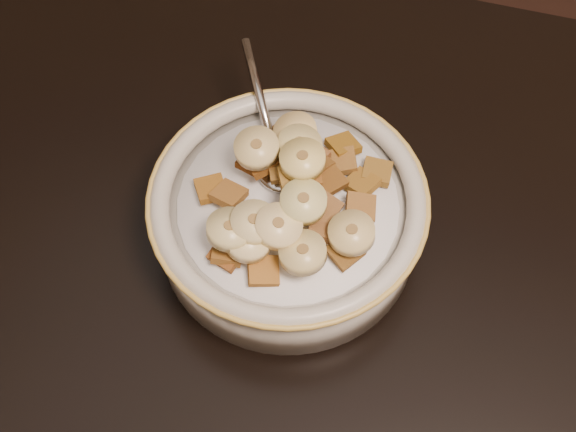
% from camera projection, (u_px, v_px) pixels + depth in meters
% --- Properties ---
extents(chair, '(0.51, 0.51, 1.02)m').
position_uv_depth(chair, '(554.00, 84.00, 0.99)').
color(chair, black).
rests_on(chair, floor).
extents(cereal_bowl, '(0.19, 0.19, 0.04)m').
position_uv_depth(cereal_bowl, '(288.00, 221.00, 0.58)').
color(cereal_bowl, '#B1AFA4').
rests_on(cereal_bowl, table).
extents(milk, '(0.16, 0.16, 0.00)m').
position_uv_depth(milk, '(288.00, 205.00, 0.56)').
color(milk, white).
rests_on(milk, cereal_bowl).
extents(spoon, '(0.05, 0.06, 0.01)m').
position_uv_depth(spoon, '(278.00, 167.00, 0.57)').
color(spoon, '#B0B0B0').
rests_on(spoon, cereal_bowl).
extents(cereal_square_0, '(0.03, 0.03, 0.01)m').
position_uv_depth(cereal_square_0, '(284.00, 168.00, 0.55)').
color(cereal_square_0, brown).
rests_on(cereal_square_0, milk).
extents(cereal_square_1, '(0.03, 0.03, 0.01)m').
position_uv_depth(cereal_square_1, '(311.00, 156.00, 0.56)').
color(cereal_square_1, brown).
rests_on(cereal_square_1, milk).
extents(cereal_square_2, '(0.03, 0.03, 0.01)m').
position_uv_depth(cereal_square_2, '(263.00, 162.00, 0.56)').
color(cereal_square_2, brown).
rests_on(cereal_square_2, milk).
extents(cereal_square_3, '(0.02, 0.02, 0.01)m').
position_uv_depth(cereal_square_3, '(325.00, 228.00, 0.53)').
color(cereal_square_3, brown).
rests_on(cereal_square_3, milk).
extents(cereal_square_4, '(0.02, 0.02, 0.01)m').
position_uv_depth(cereal_square_4, '(255.00, 161.00, 0.56)').
color(cereal_square_4, brown).
rests_on(cereal_square_4, milk).
extents(cereal_square_5, '(0.02, 0.02, 0.01)m').
position_uv_depth(cereal_square_5, '(227.00, 252.00, 0.53)').
color(cereal_square_5, brown).
rests_on(cereal_square_5, milk).
extents(cereal_square_6, '(0.03, 0.03, 0.01)m').
position_uv_depth(cereal_square_6, '(345.00, 251.00, 0.53)').
color(cereal_square_6, brown).
rests_on(cereal_square_6, milk).
extents(cereal_square_7, '(0.03, 0.03, 0.01)m').
position_uv_depth(cereal_square_7, '(324.00, 208.00, 0.54)').
color(cereal_square_7, brown).
rests_on(cereal_square_7, milk).
extents(cereal_square_8, '(0.03, 0.03, 0.01)m').
position_uv_depth(cereal_square_8, '(343.00, 145.00, 0.58)').
color(cereal_square_8, brown).
rests_on(cereal_square_8, milk).
extents(cereal_square_9, '(0.03, 0.03, 0.01)m').
position_uv_depth(cereal_square_9, '(342.00, 162.00, 0.57)').
color(cereal_square_9, olive).
rests_on(cereal_square_9, milk).
extents(cereal_square_10, '(0.03, 0.03, 0.01)m').
position_uv_depth(cereal_square_10, '(294.00, 180.00, 0.54)').
color(cereal_square_10, brown).
rests_on(cereal_square_10, milk).
extents(cereal_square_11, '(0.03, 0.03, 0.01)m').
position_uv_depth(cereal_square_11, '(227.00, 253.00, 0.53)').
color(cereal_square_11, brown).
rests_on(cereal_square_11, milk).
extents(cereal_square_12, '(0.02, 0.02, 0.01)m').
position_uv_depth(cereal_square_12, '(377.00, 172.00, 0.56)').
color(cereal_square_12, brown).
rests_on(cereal_square_12, milk).
extents(cereal_square_13, '(0.03, 0.03, 0.01)m').
position_uv_depth(cereal_square_13, '(307.00, 174.00, 0.54)').
color(cereal_square_13, brown).
rests_on(cereal_square_13, milk).
extents(cereal_square_14, '(0.03, 0.03, 0.01)m').
position_uv_depth(cereal_square_14, '(329.00, 180.00, 0.55)').
color(cereal_square_14, brown).
rests_on(cereal_square_14, milk).
extents(cereal_square_15, '(0.03, 0.03, 0.01)m').
position_uv_depth(cereal_square_15, '(315.00, 164.00, 0.56)').
color(cereal_square_15, brown).
rests_on(cereal_square_15, milk).
extents(cereal_square_16, '(0.02, 0.03, 0.01)m').
position_uv_depth(cereal_square_16, '(229.00, 195.00, 0.55)').
color(cereal_square_16, brown).
rests_on(cereal_square_16, milk).
extents(cereal_square_17, '(0.03, 0.03, 0.01)m').
position_uv_depth(cereal_square_17, '(362.00, 183.00, 0.56)').
color(cereal_square_17, brown).
rests_on(cereal_square_17, milk).
extents(cereal_square_18, '(0.03, 0.03, 0.01)m').
position_uv_depth(cereal_square_18, '(263.00, 271.00, 0.52)').
color(cereal_square_18, '#8D5A1E').
rests_on(cereal_square_18, milk).
extents(cereal_square_19, '(0.02, 0.02, 0.01)m').
position_uv_depth(cereal_square_19, '(282.00, 136.00, 0.58)').
color(cereal_square_19, brown).
rests_on(cereal_square_19, milk).
extents(cereal_square_20, '(0.03, 0.03, 0.01)m').
position_uv_depth(cereal_square_20, '(211.00, 189.00, 0.56)').
color(cereal_square_20, '#945D1B').
rests_on(cereal_square_20, milk).
extents(cereal_square_21, '(0.02, 0.02, 0.01)m').
position_uv_depth(cereal_square_21, '(361.00, 208.00, 0.54)').
color(cereal_square_21, brown).
rests_on(cereal_square_21, milk).
extents(banana_slice_0, '(0.04, 0.04, 0.02)m').
position_uv_depth(banana_slice_0, '(296.00, 133.00, 0.57)').
color(banana_slice_0, '#E8C87B').
rests_on(banana_slice_0, milk).
extents(banana_slice_1, '(0.04, 0.04, 0.02)m').
position_uv_depth(banana_slice_1, '(278.00, 226.00, 0.52)').
color(banana_slice_1, '#F0CF8A').
rests_on(banana_slice_1, milk).
extents(banana_slice_2, '(0.04, 0.04, 0.01)m').
position_uv_depth(banana_slice_2, '(257.00, 148.00, 0.55)').
color(banana_slice_2, '#CCBC80').
rests_on(banana_slice_2, milk).
extents(banana_slice_3, '(0.04, 0.04, 0.01)m').
position_uv_depth(banana_slice_3, '(303.00, 202.00, 0.52)').
color(banana_slice_3, '#E9DF8D').
rests_on(banana_slice_3, milk).
extents(banana_slice_4, '(0.03, 0.03, 0.01)m').
position_uv_depth(banana_slice_4, '(254.00, 223.00, 0.52)').
color(banana_slice_4, '#EBDE8C').
rests_on(banana_slice_4, milk).
extents(banana_slice_5, '(0.04, 0.04, 0.02)m').
position_uv_depth(banana_slice_5, '(230.00, 229.00, 0.52)').
color(banana_slice_5, tan).
rests_on(banana_slice_5, milk).
extents(banana_slice_6, '(0.03, 0.03, 0.01)m').
position_uv_depth(banana_slice_6, '(300.00, 146.00, 0.55)').
color(banana_slice_6, '#EDE27D').
rests_on(banana_slice_6, milk).
extents(banana_slice_7, '(0.04, 0.04, 0.01)m').
position_uv_depth(banana_slice_7, '(303.00, 253.00, 0.51)').
color(banana_slice_7, tan).
rests_on(banana_slice_7, milk).
extents(banana_slice_8, '(0.04, 0.04, 0.01)m').
position_uv_depth(banana_slice_8, '(302.00, 159.00, 0.53)').
color(banana_slice_8, '#F9D579').
rests_on(banana_slice_8, milk).
extents(banana_slice_9, '(0.04, 0.04, 0.01)m').
position_uv_depth(banana_slice_9, '(248.00, 240.00, 0.52)').
color(banana_slice_9, '#F9E99A').
rests_on(banana_slice_9, milk).
extents(banana_slice_10, '(0.04, 0.04, 0.01)m').
position_uv_depth(banana_slice_10, '(352.00, 233.00, 0.52)').
color(banana_slice_10, '#CDBD78').
rests_on(banana_slice_10, milk).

